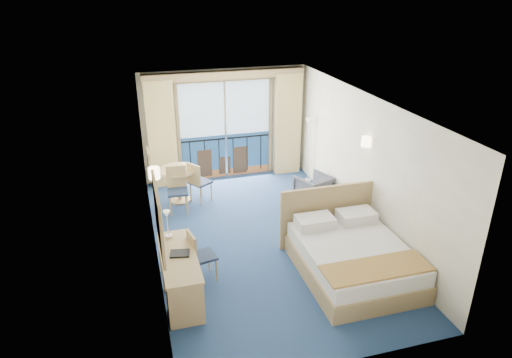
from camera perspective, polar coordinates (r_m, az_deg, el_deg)
name	(u,v)px	position (r m, az deg, el deg)	size (l,w,h in m)	color
floor	(263,239)	(8.87, 0.83, -7.50)	(6.50, 6.50, 0.00)	navy
room_walls	(263,153)	(8.10, 0.90, 3.32)	(4.04, 6.54, 2.72)	beige
balcony_door	(225,133)	(11.26, -3.86, 5.76)	(2.36, 0.03, 2.52)	navy
curtain_left	(162,135)	(10.88, -11.71, 5.42)	(0.65, 0.22, 2.55)	#D3B974
curtain_right	(287,124)	(11.48, 3.95, 6.83)	(0.65, 0.22, 2.55)	#D3B974
pelmet	(225,75)	(10.79, -3.90, 12.87)	(3.80, 0.25, 0.18)	#A08757
mirror	(159,217)	(6.53, -12.08, -4.70)	(0.05, 1.25, 0.95)	#A08757
wall_print	(149,164)	(8.28, -13.21, 1.83)	(0.04, 0.42, 0.52)	#A08757
sconce_left	(154,173)	(7.22, -12.62, 0.73)	(0.18, 0.18, 0.18)	#FFE7B2
sconce_right	(366,142)	(8.68, 13.61, 4.56)	(0.18, 0.18, 0.18)	#FFE7B2
bed	(351,256)	(7.95, 11.84, -9.37)	(1.86, 2.21, 1.17)	#A08757
nightstand	(347,215)	(9.31, 11.35, -4.37)	(0.44, 0.42, 0.58)	tan
phone	(349,201)	(9.13, 11.50, -2.70)	(0.16, 0.12, 0.07)	silver
armchair	(313,188)	(10.26, 7.15, -1.18)	(0.67, 0.69, 0.63)	#40434E
floor_lamp	(309,134)	(10.98, 6.65, 5.58)	(0.22, 0.22, 1.60)	silver
desk	(184,290)	(6.99, -9.04, -13.49)	(0.54, 1.57, 0.73)	#A08757
desk_chair	(198,253)	(7.56, -7.21, -9.22)	(0.47, 0.46, 0.90)	#1C2942
folder	(180,253)	(7.17, -9.50, -9.16)	(0.29, 0.22, 0.03)	black
desk_lamp	(167,218)	(7.47, -11.05, -4.87)	(0.12, 0.12, 0.46)	silver
round_table	(179,177)	(10.24, -9.66, 0.27)	(0.86, 0.86, 0.77)	#A08757
table_chair_a	(198,180)	(10.14, -7.31, -0.15)	(0.57, 0.57, 0.94)	#1C2942
table_chair_b	(177,187)	(9.82, -9.83, -0.94)	(0.45, 0.46, 0.99)	#1C2942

